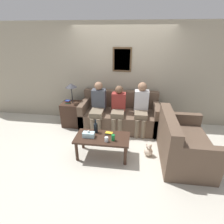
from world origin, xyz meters
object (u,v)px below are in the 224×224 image
couch_main (120,116)px  coffee_table (102,140)px  couch_side (182,145)px  drinking_glass (106,139)px  wine_bottle (96,128)px  teddy_bear (148,150)px  person_left (98,105)px  person_right (141,106)px  person_middle (118,108)px

couch_main → coffee_table: 1.27m
couch_side → drinking_glass: size_ratio=14.56×
coffee_table → drinking_glass: bearing=-53.7°
wine_bottle → drinking_glass: size_ratio=2.99×
drinking_glass → couch_main: bearing=85.0°
teddy_bear → person_left: bearing=142.7°
couch_main → drinking_glass: bearing=-95.0°
teddy_bear → person_right: bearing=100.0°
person_right → teddy_bear: person_right is taller
drinking_glass → teddy_bear: (0.82, 0.28, -0.38)m
couch_side → drinking_glass: couch_side is taller
couch_side → coffee_table: (-1.56, -0.12, 0.06)m
wine_bottle → drinking_glass: bearing=-48.2°
couch_main → coffee_table: size_ratio=1.84×
wine_bottle → teddy_bear: wine_bottle is taller
person_right → couch_side: bearing=-50.6°
teddy_bear → person_middle: bearing=128.0°
coffee_table → person_right: person_right is taller
coffee_table → person_middle: person_middle is taller
couch_side → person_middle: size_ratio=1.18×
person_left → wine_bottle: bearing=-81.3°
couch_side → person_left: person_left is taller
wine_bottle → person_left: 0.94m
couch_main → wine_bottle: bearing=-109.5°
coffee_table → person_middle: (0.21, 1.06, 0.26)m
person_left → person_right: bearing=1.0°
wine_bottle → person_right: 1.32m
drinking_glass → person_middle: size_ratio=0.08×
person_left → person_middle: (0.51, -0.01, -0.03)m
couch_main → wine_bottle: couch_main is taller
drinking_glass → person_middle: bearing=85.2°
couch_main → drinking_glass: size_ratio=20.93×
drinking_glass → person_right: person_right is taller
person_right → coffee_table: bearing=-124.9°
coffee_table → teddy_bear: size_ratio=3.82×
couch_side → person_middle: bearing=55.2°
wine_bottle → person_right: bearing=45.4°
wine_bottle → drinking_glass: wine_bottle is taller
couch_side → person_right: (-0.80, 0.97, 0.37)m
drinking_glass → person_middle: person_middle is taller
couch_main → couch_side: 1.75m
drinking_glass → teddy_bear: 0.95m
coffee_table → wine_bottle: wine_bottle is taller
wine_bottle → teddy_bear: size_ratio=1.00×
couch_main → person_left: size_ratio=1.60×
couch_main → person_left: 0.66m
person_middle → wine_bottle: bearing=-112.2°
coffee_table → person_left: bearing=105.7°
couch_main → wine_bottle: (-0.39, -1.10, 0.24)m
person_middle → teddy_bear: size_ratio=4.15×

